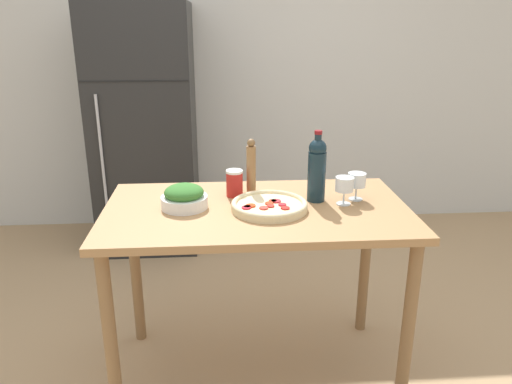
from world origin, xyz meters
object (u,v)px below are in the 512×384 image
Objects in this scene: wine_glass_far at (357,181)px; salt_canister at (235,183)px; pepper_mill at (251,167)px; wine_bottle at (317,168)px; refrigerator at (146,129)px; homemade_pizza at (269,205)px; wine_glass_near at (344,186)px; salad_bowl at (184,197)px.

salt_canister is (-0.56, 0.09, -0.03)m from wine_glass_far.
wine_bottle is at bearing -23.35° from pepper_mill.
homemade_pizza is at bearing -65.56° from refrigerator.
refrigerator is 1.99m from wine_glass_far.
pepper_mill reaches higher than salt_canister.
salt_canister is at bearing 170.72° from wine_glass_far.
wine_glass_near reaches higher than homemade_pizza.
wine_bottle is 0.98× the size of homemade_pizza.
refrigerator is at bearing 115.72° from pepper_mill.
salad_bowl is at bearing -76.52° from refrigerator.
wine_glass_far reaches higher than salt_canister.
wine_glass_far is 0.62× the size of salad_bowl.
pepper_mill is 0.37m from salad_bowl.
wine_bottle reaches higher than homemade_pizza.
salt_canister is (0.23, 0.14, 0.01)m from salad_bowl.
wine_bottle reaches higher than salad_bowl.
wine_glass_near is at bearing -55.92° from refrigerator.
refrigerator is 5.34× the size of homemade_pizza.
wine_bottle is 2.57× the size of wine_glass_near.
wine_glass_far is 0.50m from pepper_mill.
wine_glass_near is 0.38× the size of homemade_pizza.
salad_bowl is at bearing 172.03° from homemade_pizza.
refrigerator is 8.67× the size of salad_bowl.
pepper_mill is at bearing 105.78° from homemade_pizza.
wine_bottle is 2.57× the size of wine_glass_far.
wine_glass_near is at bearing -16.89° from salt_canister.
salad_bowl is (-0.72, 0.01, -0.04)m from wine_glass_near.
pepper_mill is at bearing 29.80° from salad_bowl.
refrigerator is at bearing 114.44° from homemade_pizza.
wine_bottle reaches higher than wine_glass_near.
refrigerator reaches higher than pepper_mill.
wine_bottle is (1.00, -1.59, 0.14)m from refrigerator.
wine_glass_far is (0.19, -0.00, -0.06)m from wine_bottle.
wine_glass_near is 0.48× the size of pepper_mill.
pepper_mill is at bearing 155.67° from wine_glass_near.
homemade_pizza is (-0.42, -0.10, -0.07)m from wine_glass_far.
homemade_pizza is at bearing -172.57° from wine_glass_near.
homemade_pizza is (0.07, -0.23, -0.11)m from pepper_mill.
refrigerator is 1.86m from homemade_pizza.
wine_glass_far is at bearing 38.55° from wine_glass_near.
wine_bottle reaches higher than salt_canister.
pepper_mill is 0.80× the size of homemade_pizza.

